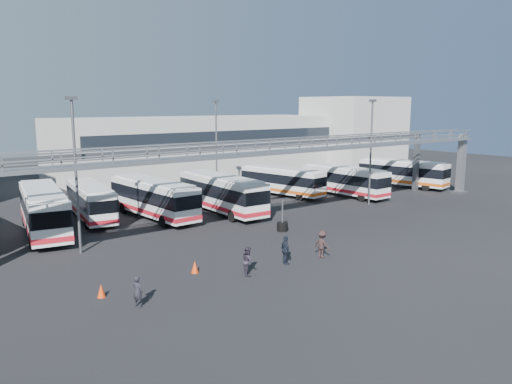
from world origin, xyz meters
TOP-DOWN VIEW (x-y plane):
  - ground at (0.00, 0.00)m, footprint 140.00×140.00m
  - gantry at (0.00, 5.87)m, footprint 51.40×5.15m
  - warehouse at (12.00, 38.00)m, footprint 42.00×14.00m
  - building_right at (38.00, 32.00)m, footprint 14.00×12.00m
  - light_pole_left at (-16.00, 8.00)m, footprint 0.70×0.35m
  - light_pole_mid at (12.00, 7.00)m, footprint 0.70×0.35m
  - light_pole_back at (4.00, 22.00)m, footprint 0.70×0.35m
  - bus_1 at (-16.48, 14.62)m, footprint 4.61×11.85m
  - bus_2 at (-11.93, 17.30)m, footprint 3.78×10.26m
  - bus_3 at (-7.45, 14.53)m, footprint 3.17×11.16m
  - bus_4 at (-1.62, 12.65)m, footprint 3.11×11.39m
  - bus_6 at (8.48, 16.00)m, footprint 4.02×10.27m
  - bus_7 at (13.66, 11.77)m, footprint 2.59×10.45m
  - bus_9 at (23.71, 11.61)m, footprint 4.43×10.78m
  - pedestrian_a at (-16.81, -2.67)m, footprint 0.55×0.66m
  - pedestrian_b at (-9.84, -2.28)m, footprint 0.95×1.03m
  - pedestrian_c at (-4.12, -2.54)m, footprint 0.84×1.25m
  - pedestrian_d at (-6.85, -2.12)m, footprint 0.72×1.14m
  - cone_left at (-17.78, -0.39)m, footprint 0.52×0.52m
  - cone_right at (-12.06, -0.05)m, footprint 0.57×0.57m
  - tire_stack at (-1.60, 4.27)m, footprint 0.86×0.86m

SIDE VIEW (x-z plane):
  - ground at x=0.00m, z-range 0.00..0.00m
  - cone_left at x=-17.78m, z-range 0.00..0.69m
  - cone_right at x=-12.06m, z-range 0.00..0.71m
  - tire_stack at x=-1.60m, z-range -0.81..1.64m
  - pedestrian_a at x=-16.81m, z-range 0.00..1.55m
  - pedestrian_b at x=-9.84m, z-range 0.00..1.69m
  - pedestrian_c at x=-4.12m, z-range 0.00..1.80m
  - pedestrian_d at x=-6.85m, z-range 0.00..1.80m
  - bus_6 at x=8.48m, z-range 0.16..3.21m
  - bus_2 at x=-11.93m, z-range 0.16..3.21m
  - bus_7 at x=13.66m, z-range 0.17..3.33m
  - bus_9 at x=23.71m, z-range 0.17..3.36m
  - bus_3 at x=-7.45m, z-range 0.18..3.53m
  - bus_4 at x=-1.62m, z-range 0.18..3.61m
  - bus_1 at x=-16.48m, z-range 0.19..3.70m
  - warehouse at x=12.00m, z-range 0.00..8.00m
  - building_right at x=38.00m, z-range 0.00..11.00m
  - gantry at x=0.00m, z-range 1.96..9.06m
  - light_pole_left at x=-16.00m, z-range 0.62..10.83m
  - light_pole_mid at x=12.00m, z-range 0.62..10.83m
  - light_pole_back at x=4.00m, z-range 0.62..10.83m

